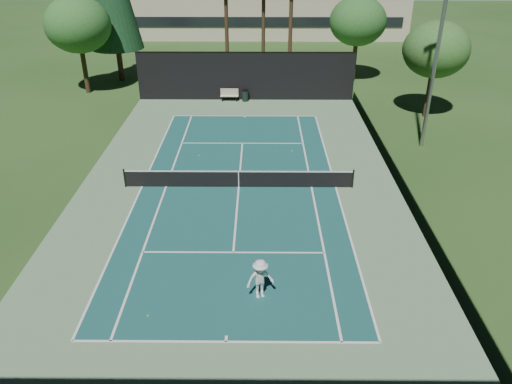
# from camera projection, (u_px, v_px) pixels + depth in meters

# --- Properties ---
(ground) EXTENTS (160.00, 160.00, 0.00)m
(ground) POSITION_uv_depth(u_px,v_px,m) (239.00, 187.00, 28.17)
(ground) COLOR #284C1C
(ground) RESTS_ON ground
(apron_slab) EXTENTS (18.00, 32.00, 0.01)m
(apron_slab) POSITION_uv_depth(u_px,v_px,m) (239.00, 187.00, 28.17)
(apron_slab) COLOR #658B61
(apron_slab) RESTS_ON ground
(court_surface) EXTENTS (10.97, 23.77, 0.01)m
(court_surface) POSITION_uv_depth(u_px,v_px,m) (239.00, 187.00, 28.17)
(court_surface) COLOR #19524F
(court_surface) RESTS_ON ground
(court_lines) EXTENTS (11.07, 23.87, 0.01)m
(court_lines) POSITION_uv_depth(u_px,v_px,m) (239.00, 187.00, 28.16)
(court_lines) COLOR white
(court_lines) RESTS_ON ground
(tennis_net) EXTENTS (12.90, 0.10, 1.10)m
(tennis_net) POSITION_uv_depth(u_px,v_px,m) (239.00, 178.00, 27.91)
(tennis_net) COLOR black
(tennis_net) RESTS_ON ground
(fence) EXTENTS (18.04, 32.05, 4.03)m
(fence) POSITION_uv_depth(u_px,v_px,m) (238.00, 154.00, 27.28)
(fence) COLOR black
(fence) RESTS_ON ground
(player) EXTENTS (1.26, 0.94, 1.74)m
(player) POSITION_uv_depth(u_px,v_px,m) (260.00, 279.00, 19.47)
(player) COLOR white
(player) RESTS_ON ground
(tennis_ball_a) EXTENTS (0.07, 0.07, 0.07)m
(tennis_ball_a) POSITION_uv_depth(u_px,v_px,m) (148.00, 316.00, 18.85)
(tennis_ball_a) COLOR #C3D630
(tennis_ball_a) RESTS_ON ground
(tennis_ball_b) EXTENTS (0.07, 0.07, 0.07)m
(tennis_ball_b) POSITION_uv_depth(u_px,v_px,m) (226.00, 180.00, 28.84)
(tennis_ball_b) COLOR #DEF036
(tennis_ball_b) RESTS_ON ground
(tennis_ball_c) EXTENTS (0.07, 0.07, 0.07)m
(tennis_ball_c) POSITION_uv_depth(u_px,v_px,m) (292.00, 151.00, 32.59)
(tennis_ball_c) COLOR #BCCE2F
(tennis_ball_c) RESTS_ON ground
(tennis_ball_d) EXTENTS (0.07, 0.07, 0.07)m
(tennis_ball_d) POSITION_uv_depth(u_px,v_px,m) (199.00, 155.00, 31.96)
(tennis_ball_d) COLOR #BADA31
(tennis_ball_d) RESTS_ON ground
(park_bench) EXTENTS (1.50, 0.45, 1.02)m
(park_bench) POSITION_uv_depth(u_px,v_px,m) (229.00, 94.00, 41.79)
(park_bench) COLOR beige
(park_bench) RESTS_ON ground
(trash_bin) EXTENTS (0.56, 0.56, 0.95)m
(trash_bin) POSITION_uv_depth(u_px,v_px,m) (245.00, 96.00, 41.73)
(trash_bin) COLOR black
(trash_bin) RESTS_ON ground
(decid_tree_a) EXTENTS (5.12, 5.12, 7.62)m
(decid_tree_a) POSITION_uv_depth(u_px,v_px,m) (358.00, 21.00, 44.93)
(decid_tree_a) COLOR #462B1E
(decid_tree_a) RESTS_ON ground
(decid_tree_b) EXTENTS (4.80, 4.80, 7.14)m
(decid_tree_b) POSITION_uv_depth(u_px,v_px,m) (436.00, 50.00, 36.25)
(decid_tree_b) COLOR #45321D
(decid_tree_b) RESTS_ON ground
(decid_tree_c) EXTENTS (5.44, 5.44, 8.09)m
(decid_tree_c) POSITION_uv_depth(u_px,v_px,m) (78.00, 25.00, 41.41)
(decid_tree_c) COLOR #42301C
(decid_tree_c) RESTS_ON ground
(campus_building) EXTENTS (40.50, 12.50, 8.30)m
(campus_building) POSITION_uv_depth(u_px,v_px,m) (251.00, 0.00, 66.71)
(campus_building) COLOR beige
(campus_building) RESTS_ON ground
(light_pole) EXTENTS (0.90, 0.25, 12.22)m
(light_pole) POSITION_uv_depth(u_px,v_px,m) (438.00, 48.00, 30.33)
(light_pole) COLOR gray
(light_pole) RESTS_ON ground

